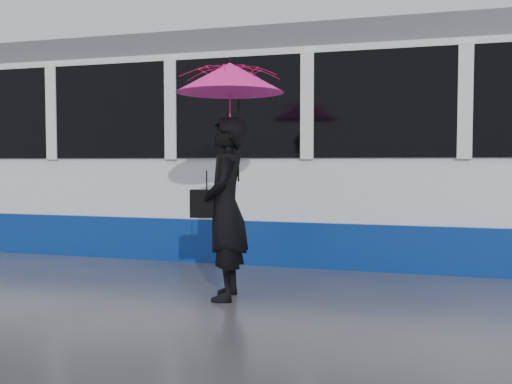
% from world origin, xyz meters
% --- Properties ---
extents(ground, '(90.00, 90.00, 0.00)m').
position_xyz_m(ground, '(0.00, 0.00, 0.00)').
color(ground, '#2F2F35').
rests_on(ground, ground).
extents(rails, '(34.00, 1.51, 0.02)m').
position_xyz_m(rails, '(0.00, 2.50, 0.01)').
color(rails, '#3F3D38').
rests_on(rails, ground).
extents(tram, '(26.00, 2.56, 3.35)m').
position_xyz_m(tram, '(3.92, 2.50, 1.64)').
color(tram, white).
rests_on(tram, ground).
extents(woman, '(0.60, 0.78, 1.91)m').
position_xyz_m(woman, '(0.94, -0.70, 0.96)').
color(woman, black).
rests_on(woman, ground).
extents(umbrella, '(1.35, 1.35, 1.29)m').
position_xyz_m(umbrella, '(0.99, -0.70, 2.09)').
color(umbrella, '#EE148A').
rests_on(umbrella, ground).
extents(handbag, '(0.37, 0.22, 0.48)m').
position_xyz_m(handbag, '(0.72, -0.68, 1.00)').
color(handbag, black).
rests_on(handbag, ground).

